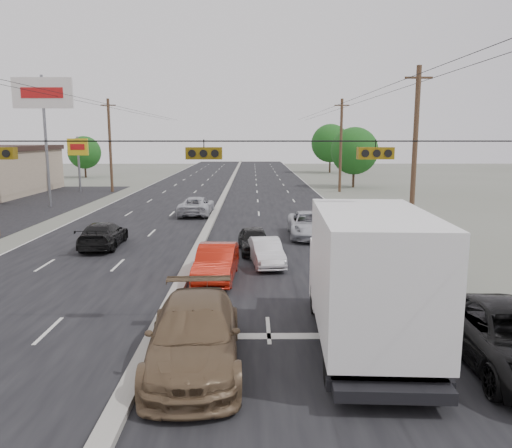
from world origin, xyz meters
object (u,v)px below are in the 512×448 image
Objects in this scene: box_truck at (367,278)px; tree_right_mid at (354,151)px; utility_pole_right_b at (415,151)px; utility_pole_left_c at (110,145)px; queue_car_b at (266,252)px; pole_sign_far at (78,151)px; pole_sign_billboard at (43,101)px; red_sedan at (216,263)px; queue_car_c at (310,225)px; tree_left_far at (84,152)px; tan_sedan at (194,336)px; oncoming_far at (197,206)px; queue_car_d at (410,263)px; oncoming_near at (103,235)px; queue_car_a at (254,240)px; tree_right_far at (330,143)px; queue_car_e at (371,230)px; utility_pole_right_c at (341,145)px.

tree_right_mid is at bearing 82.06° from box_truck.
utility_pole_right_b is 1.40× the size of tree_right_mid.
utility_pole_left_c is 36.05m from queue_car_b.
utility_pole_right_b is 12.20m from queue_car_b.
pole_sign_far reaches higher than queue_car_b.
red_sedan is (15.90, -22.39, -8.14)m from pole_sign_billboard.
queue_car_c is (18.83, -25.28, -4.37)m from utility_pole_left_c.
utility_pole_right_b is 1.63× the size of tree_left_far.
tan_sedan is at bearing -87.06° from red_sedan.
utility_pole_left_c is 45.36m from box_truck.
red_sedan is (-13.60, -39.39, -3.61)m from tree_right_mid.
tree_left_far reaches higher than oncoming_far.
queue_car_d is (3.49, 7.09, -1.39)m from box_truck.
box_truck is 1.68× the size of oncoming_near.
pole_sign_billboard is 2.41× the size of queue_car_d.
tree_left_far is 55.43m from queue_car_a.
pole_sign_billboard is at bearing -62.13° from oncoming_near.
utility_pole_left_c reaches higher than tree_right_mid.
utility_pole_right_b is at bearing 54.11° from tan_sedan.
oncoming_near is 12.00m from oncoming_far.
tree_right_mid is 41.83m from red_sedan.
queue_car_c is (28.33, -45.28, -2.98)m from tree_left_far.
oncoming_near is at bearing -170.25° from utility_pole_right_b.
tree_right_far is (38.00, 10.00, 1.24)m from tree_left_far.
tree_right_far is at bearing 80.70° from queue_car_e.
utility_pole_right_c reaches higher than pole_sign_far.
queue_car_e is at bearing 58.46° from tan_sedan.
utility_pole_right_b reaches higher than red_sedan.
utility_pole_right_c is at bearing 75.06° from red_sedan.
queue_car_e is at bearing 138.10° from oncoming_far.
oncoming_near is (7.29, -28.04, -4.42)m from utility_pole_left_c.
tree_left_far is at bearing -72.94° from oncoming_near.
oncoming_near is (-11.31, 13.21, -1.36)m from box_truck.
queue_car_a is 5.28m from queue_car_c.
utility_pole_right_b is 2.26× the size of red_sedan.
tan_sedan is at bearing -67.70° from pole_sign_far.
utility_pole_left_c is at bearing 80.54° from pole_sign_billboard.
oncoming_near is at bearing 133.52° from box_truck.
red_sedan is 8.20m from queue_car_d.
box_truck is 1.38× the size of tan_sedan.
queue_car_e is (3.25, -1.87, 0.00)m from queue_car_c.
tan_sedan is at bearing -106.00° from tree_right_mid.
tree_left_far is at bearing 122.90° from queue_car_c.
tree_right_far is at bearing 46.47° from utility_pole_left_c.
queue_car_b is at bearing -83.66° from queue_car_a.
utility_pole_right_c is 2.62× the size of queue_car_a.
queue_car_b is 0.70× the size of queue_car_c.
tan_sedan reaches higher than oncoming_near.
pole_sign_billboard is at bearing 114.22° from tan_sedan.
tree_right_far is (32.00, 30.00, 0.55)m from pole_sign_far.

